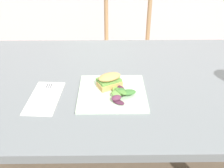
{
  "coord_description": "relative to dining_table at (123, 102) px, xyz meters",
  "views": [
    {
      "loc": [
        -0.12,
        -0.89,
        1.3
      ],
      "look_at": [
        -0.11,
        0.0,
        0.76
      ],
      "focal_mm": 43.07,
      "sensor_mm": 36.0,
      "label": 1
    }
  ],
  "objects": [
    {
      "name": "salad_mixed_greens",
      "position": [
        -0.02,
        -0.14,
        0.14
      ],
      "size": [
        0.1,
        0.13,
        0.03
      ],
      "color": "#4C2338",
      "rests_on": "plate_lunch"
    },
    {
      "name": "dining_table",
      "position": [
        0.0,
        0.0,
        0.0
      ],
      "size": [
        1.38,
        0.86,
        0.74
      ],
      "color": "slate",
      "rests_on": "ground"
    },
    {
      "name": "fork_on_napkin",
      "position": [
        -0.3,
        -0.12,
        0.12
      ],
      "size": [
        0.03,
        0.19,
        0.0
      ],
      "color": "silver",
      "rests_on": "napkin_folded"
    },
    {
      "name": "plate_lunch",
      "position": [
        -0.05,
        -0.12,
        0.12
      ],
      "size": [
        0.25,
        0.25,
        0.01
      ],
      "primitive_type": "cube",
      "color": "beige",
      "rests_on": "dining_table"
    },
    {
      "name": "napkin_folded",
      "position": [
        -0.3,
        -0.14,
        0.12
      ],
      "size": [
        0.12,
        0.22,
        0.0
      ],
      "primitive_type": "cube",
      "rotation": [
        0.0,
        0.0,
        -0.06
      ],
      "color": "silver",
      "rests_on": "dining_table"
    },
    {
      "name": "sandwich_half_front",
      "position": [
        -0.06,
        -0.08,
        0.16
      ],
      "size": [
        0.11,
        0.1,
        0.06
      ],
      "color": "tan",
      "rests_on": "plate_lunch"
    },
    {
      "name": "chair_wooden_far",
      "position": [
        0.04,
        0.96,
        -0.17
      ],
      "size": [
        0.49,
        0.49,
        0.87
      ],
      "color": "tan",
      "rests_on": "ground"
    }
  ]
}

